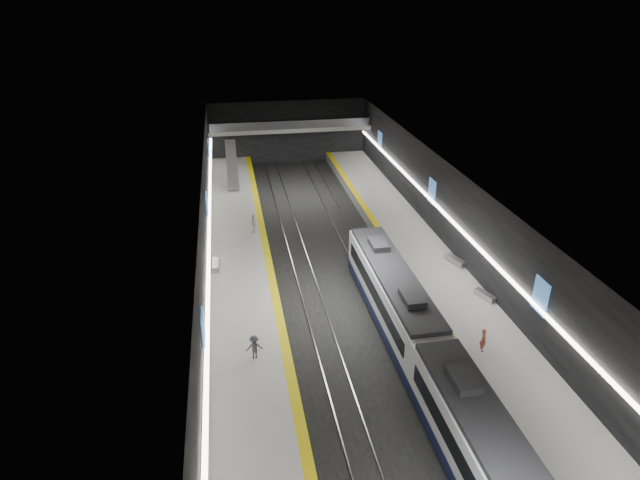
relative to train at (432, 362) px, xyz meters
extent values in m
plane|color=black|center=(-2.50, 10.04, -2.20)|extent=(70.00, 70.00, 0.00)
cube|color=beige|center=(-2.50, 10.04, 5.80)|extent=(20.00, 70.00, 0.04)
cube|color=black|center=(-12.50, 10.04, 1.80)|extent=(0.04, 70.00, 8.00)
cube|color=black|center=(7.50, 10.04, 1.80)|extent=(0.04, 70.00, 8.00)
cube|color=black|center=(-2.50, 45.04, 1.80)|extent=(20.00, 0.04, 8.00)
cube|color=slate|center=(-10.00, 10.04, -1.70)|extent=(5.00, 70.00, 1.00)
cube|color=#A09F9B|center=(-10.00, 10.04, -1.19)|extent=(5.00, 70.00, 0.02)
cube|color=yellow|center=(-7.80, 10.04, -1.18)|extent=(0.60, 70.00, 0.02)
cube|color=slate|center=(5.00, 10.04, -1.70)|extent=(5.00, 70.00, 1.00)
cube|color=#A09F9B|center=(5.00, 10.04, -1.19)|extent=(5.00, 70.00, 0.02)
cube|color=yellow|center=(2.80, 10.04, -1.18)|extent=(0.60, 70.00, 0.02)
cube|color=gray|center=(-5.72, 10.04, -2.14)|extent=(0.08, 70.00, 0.12)
cube|color=gray|center=(-4.28, 10.04, -2.14)|extent=(0.08, 70.00, 0.12)
cube|color=gray|center=(-0.72, 10.04, -2.14)|extent=(0.08, 70.00, 0.12)
cube|color=gray|center=(0.72, 10.04, -2.14)|extent=(0.08, 70.00, 0.12)
cube|color=white|center=(0.00, -7.50, 0.20)|extent=(2.65, 15.00, 2.50)
cube|color=black|center=(0.00, -7.50, 1.60)|extent=(2.44, 14.25, 0.30)
cube|color=black|center=(0.00, -7.50, 0.25)|extent=(2.69, 13.20, 1.00)
cube|color=#0E1434|center=(0.00, 7.50, -1.45)|extent=(2.65, 15.00, 0.80)
cube|color=white|center=(0.00, 7.50, 0.20)|extent=(2.65, 15.00, 2.50)
cube|color=black|center=(0.00, 7.50, 1.60)|extent=(2.44, 14.25, 0.30)
cube|color=black|center=(0.00, 7.50, 0.25)|extent=(2.69, 13.20, 1.00)
cube|color=black|center=(0.00, -0.02, 0.15)|extent=(1.85, 0.05, 1.20)
cube|color=#3E73BA|center=(-12.42, 2.04, 2.30)|extent=(0.10, 1.50, 2.20)
cube|color=#3E73BA|center=(-12.42, 20.04, 2.30)|extent=(0.10, 1.50, 2.20)
cube|color=#3E73BA|center=(-12.42, 37.04, 2.30)|extent=(0.10, 1.50, 2.20)
cube|color=#3E73BA|center=(7.42, 2.04, 2.30)|extent=(0.10, 1.50, 2.20)
cube|color=#3E73BA|center=(7.42, 20.04, 2.30)|extent=(0.10, 1.50, 2.20)
cube|color=#3E73BA|center=(7.42, 37.04, 2.30)|extent=(0.10, 1.50, 2.20)
cube|color=white|center=(-12.30, 10.04, 1.60)|extent=(0.25, 68.60, 0.12)
cube|color=white|center=(7.30, 10.04, 1.60)|extent=(0.25, 68.60, 0.12)
cube|color=gray|center=(-2.50, 43.04, 2.80)|extent=(20.00, 3.00, 0.50)
cube|color=#47474C|center=(-2.50, 41.59, 3.55)|extent=(19.60, 0.08, 1.00)
cube|color=#99999E|center=(-10.00, 36.04, 0.70)|extent=(1.20, 7.50, 3.92)
cube|color=#99999E|center=(-12.00, 15.59, -0.96)|extent=(0.58, 1.92, 0.47)
cube|color=#99999E|center=(7.00, 7.57, -0.98)|extent=(1.05, 1.85, 0.44)
cube|color=#99999E|center=(7.00, 12.90, -0.95)|extent=(1.16, 2.10, 0.49)
imported|color=#C45A49|center=(4.10, 1.96, -0.41)|extent=(0.45, 0.62, 1.58)
imported|color=silver|center=(-8.58, 21.71, -0.32)|extent=(0.60, 1.08, 1.74)
imported|color=#44424A|center=(-9.72, 3.72, -0.42)|extent=(1.03, 0.61, 1.56)
camera|label=1|loc=(-10.42, -22.51, 19.32)|focal=30.00mm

